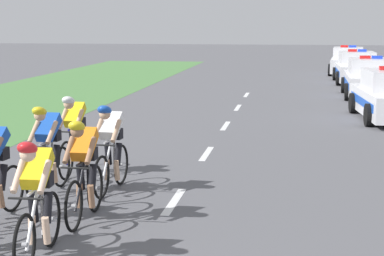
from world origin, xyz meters
name	(u,v)px	position (x,y,z in m)	size (l,w,h in m)	color
lane_markings_centre	(207,154)	(0.00, 10.63, 0.00)	(0.14, 25.60, 0.01)	white
cyclist_second	(37,198)	(-1.15, 3.74, 0.79)	(0.43, 1.72, 1.56)	black
cyclist_fourth	(84,169)	(-1.09, 5.37, 0.79)	(0.42, 1.72, 1.56)	black
cyclist_fifth	(48,148)	(-2.17, 6.77, 0.79)	(0.44, 1.72, 1.56)	black
cyclist_sixth	(111,147)	(-1.18, 7.10, 0.79)	(0.44, 1.72, 1.56)	black
cyclist_seventh	(74,134)	(-2.21, 8.28, 0.79)	(0.42, 1.72, 1.56)	black
police_car_second	(370,79)	(4.73, 22.60, 0.68)	(2.06, 4.43, 1.59)	white
police_car_third	(356,69)	(4.73, 28.53, 0.68)	(2.00, 4.40, 1.59)	white
police_car_furthest	(348,62)	(4.73, 33.80, 0.68)	(2.28, 4.53, 1.59)	white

